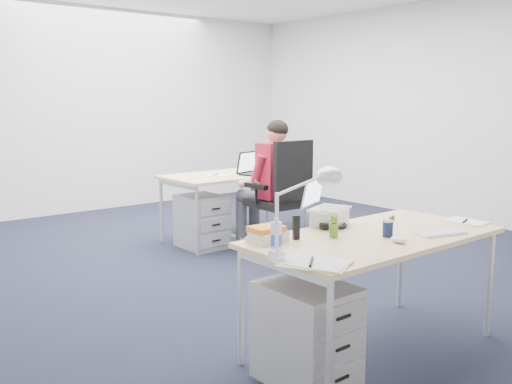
% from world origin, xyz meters
% --- Properties ---
extents(floor, '(7.00, 7.00, 0.00)m').
position_xyz_m(floor, '(0.00, 0.00, 0.00)').
color(floor, black).
rests_on(floor, ground).
extents(room, '(6.02, 7.02, 2.80)m').
position_xyz_m(room, '(0.00, 0.00, 1.71)').
color(room, silver).
rests_on(room, ground).
extents(desk_near, '(1.60, 0.80, 0.73)m').
position_xyz_m(desk_near, '(-0.88, -1.93, 0.68)').
color(desk_near, tan).
rests_on(desk_near, ground).
extents(desk_far, '(1.60, 0.80, 0.73)m').
position_xyz_m(desk_far, '(0.25, 0.93, 0.68)').
color(desk_far, tan).
rests_on(desk_far, ground).
extents(office_chair, '(0.74, 0.74, 1.15)m').
position_xyz_m(office_chair, '(0.20, 0.14, 0.32)').
color(office_chair, black).
rests_on(office_chair, ground).
extents(seated_person, '(0.42, 0.73, 1.33)m').
position_xyz_m(seated_person, '(0.19, 0.33, 0.67)').
color(seated_person, '#AE182D').
rests_on(seated_person, ground).
extents(drawer_pedestal_near, '(0.40, 0.50, 0.55)m').
position_xyz_m(drawer_pedestal_near, '(-1.48, -1.97, 0.28)').
color(drawer_pedestal_near, '#A3A6A8').
rests_on(drawer_pedestal_near, ground).
extents(drawer_pedestal_far, '(0.40, 0.50, 0.55)m').
position_xyz_m(drawer_pedestal_far, '(-0.29, 0.82, 0.28)').
color(drawer_pedestal_far, '#A3A6A8').
rests_on(drawer_pedestal_far, ground).
extents(silver_laptop, '(0.34, 0.31, 0.30)m').
position_xyz_m(silver_laptop, '(-0.90, -1.58, 0.88)').
color(silver_laptop, silver).
rests_on(silver_laptop, desk_near).
extents(wireless_keyboard, '(0.33, 0.21, 0.02)m').
position_xyz_m(wireless_keyboard, '(-0.56, -2.18, 0.74)').
color(wireless_keyboard, white).
rests_on(wireless_keyboard, desk_near).
extents(computer_mouse, '(0.07, 0.11, 0.04)m').
position_xyz_m(computer_mouse, '(-0.93, -2.15, 0.75)').
color(computer_mouse, white).
rests_on(computer_mouse, desk_near).
extents(headphones, '(0.27, 0.23, 0.04)m').
position_xyz_m(headphones, '(-0.92, -1.63, 0.75)').
color(headphones, black).
rests_on(headphones, desk_near).
extents(can_koozie, '(0.08, 0.08, 0.10)m').
position_xyz_m(can_koozie, '(-0.86, -2.01, 0.78)').
color(can_koozie, '#152041').
rests_on(can_koozie, desk_near).
extents(water_bottle, '(0.08, 0.08, 0.20)m').
position_xyz_m(water_bottle, '(-1.62, -1.89, 0.83)').
color(water_bottle, silver).
rests_on(water_bottle, desk_near).
extents(bear_figurine, '(0.09, 0.08, 0.14)m').
position_xyz_m(bear_figurine, '(-1.12, -1.82, 0.80)').
color(bear_figurine, '#3F7820').
rests_on(bear_figurine, desk_near).
extents(book_stack, '(0.21, 0.17, 0.09)m').
position_xyz_m(book_stack, '(-1.49, -1.66, 0.78)').
color(book_stack, silver).
rests_on(book_stack, desk_near).
extents(cordless_phone, '(0.04, 0.03, 0.14)m').
position_xyz_m(cordless_phone, '(-1.32, -1.72, 0.80)').
color(cordless_phone, black).
rests_on(cordless_phone, desk_near).
extents(papers_left, '(0.35, 0.40, 0.01)m').
position_xyz_m(papers_left, '(-1.60, -2.15, 0.74)').
color(papers_left, '#F2E88C').
rests_on(papers_left, desk_near).
extents(papers_right, '(0.19, 0.27, 0.01)m').
position_xyz_m(papers_right, '(-0.13, -2.09, 0.73)').
color(papers_right, '#F2E88C').
rests_on(papers_right, desk_near).
extents(sunglasses, '(0.11, 0.08, 0.02)m').
position_xyz_m(sunglasses, '(-0.47, -1.75, 0.74)').
color(sunglasses, black).
rests_on(sunglasses, desk_near).
extents(desk_lamp, '(0.44, 0.31, 0.47)m').
position_xyz_m(desk_lamp, '(-1.57, -1.99, 0.97)').
color(desk_lamp, silver).
rests_on(desk_lamp, desk_near).
extents(dark_laptop, '(0.45, 0.44, 0.26)m').
position_xyz_m(dark_laptop, '(0.37, 0.69, 0.86)').
color(dark_laptop, black).
rests_on(dark_laptop, desk_far).
extents(far_cup, '(0.07, 0.07, 0.09)m').
position_xyz_m(far_cup, '(0.95, 0.94, 0.78)').
color(far_cup, white).
rests_on(far_cup, desk_far).
extents(far_papers, '(0.22, 0.29, 0.01)m').
position_xyz_m(far_papers, '(-0.02, 0.90, 0.73)').
color(far_papers, white).
rests_on(far_papers, desk_far).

